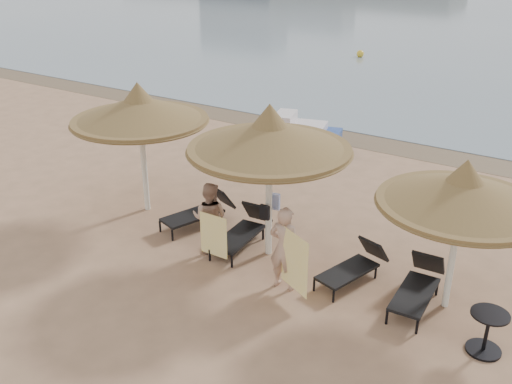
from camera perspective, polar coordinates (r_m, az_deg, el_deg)
ground at (r=11.57m, az=-4.79°, el=-8.33°), size 160.00×160.00×0.00m
wet_sand_strip at (r=19.14m, az=12.42°, el=4.74°), size 200.00×1.60×0.01m
palapa_left at (r=13.56m, az=-11.59°, el=8.05°), size 3.22×3.22×3.20m
palapa_center at (r=11.21m, az=1.36°, el=5.54°), size 3.32×3.32×3.29m
palapa_right at (r=10.16m, az=20.00°, el=-0.01°), size 2.90×2.90×2.88m
lounger_far_left at (r=13.39m, az=-5.48°, el=-1.80°), size 1.13×1.89×0.80m
lounger_near_left at (r=12.47m, az=-1.21°, el=-3.76°), size 0.71×1.83×0.80m
lounger_near_right at (r=11.41m, az=9.89°, el=-7.21°), size 0.99×1.73×0.74m
lounger_far_right at (r=11.03m, az=15.95°, el=-8.91°), size 0.66×1.79×0.79m
side_table at (r=10.19m, az=22.05°, el=-12.99°), size 0.61×0.61×0.74m
person_left at (r=11.97m, az=-4.66°, el=-2.06°), size 0.98×0.78×1.85m
person_right at (r=10.70m, az=2.90°, el=-5.00°), size 0.95×0.65×1.98m
towel_left at (r=11.67m, az=-4.27°, el=-4.35°), size 0.67×0.02×0.93m
towel_right at (r=10.47m, az=3.86°, el=-6.99°), size 0.75×0.38×1.15m
bag_patterned at (r=11.90m, az=1.74°, el=-0.92°), size 0.29×0.14×0.35m
bag_dark at (r=11.69m, az=0.88°, el=-2.03°), size 0.22×0.08×0.31m
pedal_boat at (r=18.05m, az=4.19°, el=5.52°), size 2.82×2.09×1.17m
buoy_left at (r=33.22m, az=10.38°, el=13.44°), size 0.40×0.40×0.40m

